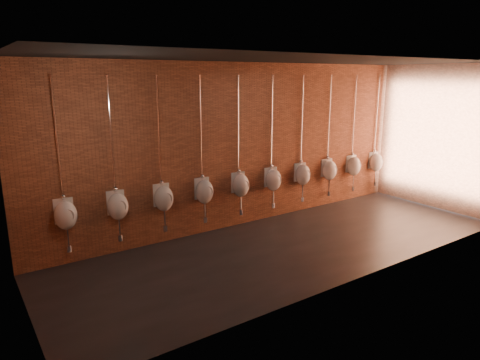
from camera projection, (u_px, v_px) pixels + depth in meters
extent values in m
plane|color=black|center=(292.00, 246.00, 7.59)|extent=(8.50, 8.50, 0.00)
cube|color=black|center=(298.00, 59.00, 6.84)|extent=(8.50, 3.00, 0.04)
cube|color=#955536|center=(244.00, 146.00, 8.42)|extent=(8.50, 0.04, 3.20)
cube|color=#955536|center=(366.00, 174.00, 6.01)|extent=(8.50, 0.04, 3.20)
cube|color=#955536|center=(15.00, 196.00, 4.88)|extent=(0.04, 3.00, 3.20)
cube|color=#955536|center=(438.00, 138.00, 9.55)|extent=(0.04, 3.00, 3.20)
ellipsoid|color=silver|center=(66.00, 215.00, 6.59)|extent=(0.38, 0.34, 0.46)
cube|color=silver|center=(64.00, 211.00, 6.67)|extent=(0.30, 0.08, 0.41)
cylinder|color=#979797|center=(67.00, 216.00, 6.49)|extent=(0.20, 0.05, 0.20)
cylinder|color=silver|center=(57.00, 140.00, 6.39)|extent=(0.02, 0.02, 1.88)
sphere|color=silver|center=(63.00, 197.00, 6.59)|extent=(0.08, 0.08, 0.08)
cylinder|color=silver|center=(50.00, 75.00, 6.17)|extent=(0.05, 0.05, 0.01)
cylinder|color=silver|center=(68.00, 235.00, 6.67)|extent=(0.03, 0.03, 0.32)
cylinder|color=silver|center=(69.00, 248.00, 6.72)|extent=(0.08, 0.08, 0.11)
cylinder|color=silver|center=(68.00, 247.00, 6.78)|extent=(0.03, 0.15, 0.03)
ellipsoid|color=silver|center=(118.00, 207.00, 7.04)|extent=(0.38, 0.34, 0.46)
cube|color=silver|center=(116.00, 202.00, 7.12)|extent=(0.30, 0.08, 0.41)
cylinder|color=#979797|center=(120.00, 207.00, 6.94)|extent=(0.20, 0.05, 0.20)
cylinder|color=silver|center=(111.00, 136.00, 6.84)|extent=(0.02, 0.02, 1.88)
sphere|color=silver|center=(115.00, 189.00, 7.04)|extent=(0.08, 0.08, 0.08)
cylinder|color=silver|center=(107.00, 75.00, 6.62)|extent=(0.05, 0.05, 0.01)
cylinder|color=silver|center=(119.00, 225.00, 7.12)|extent=(0.03, 0.03, 0.32)
cylinder|color=silver|center=(120.00, 238.00, 7.17)|extent=(0.08, 0.08, 0.11)
cylinder|color=silver|center=(119.00, 236.00, 7.23)|extent=(0.03, 0.15, 0.03)
ellipsoid|color=silver|center=(164.00, 199.00, 7.49)|extent=(0.38, 0.34, 0.46)
cube|color=silver|center=(161.00, 195.00, 7.57)|extent=(0.30, 0.08, 0.41)
cylinder|color=#979797|center=(167.00, 199.00, 7.40)|extent=(0.20, 0.05, 0.20)
cylinder|color=silver|center=(159.00, 132.00, 7.29)|extent=(0.02, 0.02, 1.88)
sphere|color=silver|center=(161.00, 182.00, 7.49)|extent=(0.08, 0.08, 0.08)
cylinder|color=silver|center=(156.00, 75.00, 7.07)|extent=(0.05, 0.05, 0.01)
cylinder|color=silver|center=(165.00, 216.00, 7.57)|extent=(0.03, 0.03, 0.32)
cylinder|color=silver|center=(165.00, 228.00, 7.62)|extent=(0.08, 0.08, 0.11)
cylinder|color=silver|center=(163.00, 227.00, 7.68)|extent=(0.03, 0.15, 0.03)
ellipsoid|color=silver|center=(205.00, 192.00, 7.95)|extent=(0.38, 0.34, 0.46)
cube|color=silver|center=(202.00, 188.00, 8.02)|extent=(0.30, 0.08, 0.41)
cylinder|color=#979797|center=(208.00, 192.00, 7.85)|extent=(0.20, 0.05, 0.20)
cylinder|color=silver|center=(201.00, 129.00, 7.74)|extent=(0.02, 0.02, 1.88)
sphere|color=silver|center=(202.00, 176.00, 7.94)|extent=(0.08, 0.08, 0.08)
cylinder|color=silver|center=(200.00, 75.00, 7.52)|extent=(0.05, 0.05, 0.01)
cylinder|color=silver|center=(205.00, 209.00, 8.02)|extent=(0.03, 0.03, 0.32)
cylinder|color=silver|center=(205.00, 220.00, 8.07)|extent=(0.08, 0.08, 0.11)
cylinder|color=silver|center=(203.00, 219.00, 8.13)|extent=(0.03, 0.15, 0.03)
ellipsoid|color=silver|center=(241.00, 186.00, 8.40)|extent=(0.38, 0.34, 0.46)
cube|color=silver|center=(238.00, 182.00, 8.47)|extent=(0.30, 0.08, 0.41)
cylinder|color=#979797|center=(244.00, 185.00, 8.30)|extent=(0.20, 0.05, 0.20)
cylinder|color=silver|center=(238.00, 126.00, 8.19)|extent=(0.02, 0.02, 1.88)
sphere|color=silver|center=(239.00, 171.00, 8.39)|extent=(0.08, 0.08, 0.08)
cylinder|color=silver|center=(238.00, 76.00, 7.97)|extent=(0.05, 0.05, 0.01)
cylinder|color=silver|center=(241.00, 201.00, 8.47)|extent=(0.03, 0.03, 0.32)
cylinder|color=silver|center=(241.00, 212.00, 8.53)|extent=(0.08, 0.08, 0.11)
cylinder|color=silver|center=(239.00, 211.00, 8.59)|extent=(0.03, 0.15, 0.03)
ellipsoid|color=silver|center=(273.00, 180.00, 8.85)|extent=(0.38, 0.34, 0.46)
cube|color=silver|center=(270.00, 177.00, 8.93)|extent=(0.30, 0.08, 0.41)
cylinder|color=#979797|center=(277.00, 180.00, 8.75)|extent=(0.20, 0.05, 0.20)
cylinder|color=silver|center=(272.00, 123.00, 8.65)|extent=(0.02, 0.02, 1.88)
sphere|color=silver|center=(271.00, 166.00, 8.85)|extent=(0.08, 0.08, 0.08)
cylinder|color=silver|center=(273.00, 76.00, 8.43)|extent=(0.05, 0.05, 0.01)
cylinder|color=silver|center=(273.00, 195.00, 8.93)|extent=(0.03, 0.03, 0.32)
cylinder|color=silver|center=(273.00, 205.00, 8.98)|extent=(0.08, 0.08, 0.11)
cylinder|color=silver|center=(271.00, 204.00, 9.04)|extent=(0.03, 0.15, 0.03)
ellipsoid|color=silver|center=(303.00, 175.00, 9.30)|extent=(0.38, 0.34, 0.46)
cube|color=silver|center=(300.00, 172.00, 9.38)|extent=(0.30, 0.08, 0.41)
cylinder|color=#979797|center=(307.00, 175.00, 9.20)|extent=(0.20, 0.05, 0.20)
cylinder|color=silver|center=(302.00, 121.00, 9.10)|extent=(0.02, 0.02, 1.88)
sphere|color=silver|center=(301.00, 162.00, 9.30)|extent=(0.08, 0.08, 0.08)
cylinder|color=silver|center=(303.00, 76.00, 8.88)|extent=(0.05, 0.05, 0.01)
cylinder|color=silver|center=(302.00, 189.00, 9.38)|extent=(0.03, 0.03, 0.32)
cylinder|color=silver|center=(302.00, 199.00, 9.43)|extent=(0.08, 0.08, 0.11)
cylinder|color=silver|center=(300.00, 198.00, 9.49)|extent=(0.03, 0.15, 0.03)
ellipsoid|color=silver|center=(330.00, 170.00, 9.75)|extent=(0.38, 0.34, 0.46)
cube|color=silver|center=(326.00, 168.00, 9.83)|extent=(0.30, 0.08, 0.41)
cylinder|color=#979797|center=(333.00, 170.00, 9.65)|extent=(0.20, 0.05, 0.20)
cylinder|color=silver|center=(329.00, 119.00, 9.55)|extent=(0.02, 0.02, 1.88)
sphere|color=silver|center=(328.00, 158.00, 9.75)|extent=(0.08, 0.08, 0.08)
cylinder|color=silver|center=(331.00, 76.00, 9.33)|extent=(0.05, 0.05, 0.01)
cylinder|color=silver|center=(329.00, 184.00, 9.83)|extent=(0.03, 0.03, 0.32)
cylinder|color=silver|center=(328.00, 193.00, 9.88)|extent=(0.08, 0.08, 0.11)
cylinder|color=silver|center=(326.00, 193.00, 9.94)|extent=(0.03, 0.15, 0.03)
ellipsoid|color=silver|center=(354.00, 166.00, 10.20)|extent=(0.38, 0.34, 0.46)
cube|color=silver|center=(351.00, 164.00, 10.28)|extent=(0.30, 0.08, 0.41)
cylinder|color=#979797|center=(358.00, 166.00, 10.11)|extent=(0.20, 0.05, 0.20)
cylinder|color=silver|center=(354.00, 117.00, 10.00)|extent=(0.02, 0.02, 1.88)
sphere|color=silver|center=(352.00, 154.00, 10.20)|extent=(0.08, 0.08, 0.08)
cylinder|color=silver|center=(357.00, 76.00, 9.78)|extent=(0.05, 0.05, 0.01)
cylinder|color=silver|center=(353.00, 180.00, 10.28)|extent=(0.03, 0.03, 0.32)
cylinder|color=silver|center=(353.00, 188.00, 10.33)|extent=(0.08, 0.08, 0.11)
cylinder|color=silver|center=(350.00, 188.00, 10.39)|extent=(0.03, 0.15, 0.03)
ellipsoid|color=silver|center=(376.00, 162.00, 10.66)|extent=(0.38, 0.34, 0.46)
cube|color=silver|center=(373.00, 160.00, 10.73)|extent=(0.30, 0.08, 0.41)
cylinder|color=#979797|center=(380.00, 162.00, 10.56)|extent=(0.20, 0.05, 0.20)
cylinder|color=silver|center=(377.00, 115.00, 10.45)|extent=(0.02, 0.02, 1.88)
sphere|color=silver|center=(374.00, 151.00, 10.65)|extent=(0.08, 0.08, 0.08)
cylinder|color=silver|center=(380.00, 76.00, 10.23)|extent=(0.05, 0.05, 0.01)
cylinder|color=silver|center=(375.00, 175.00, 10.73)|extent=(0.03, 0.03, 0.32)
cylinder|color=silver|center=(375.00, 184.00, 10.79)|extent=(0.08, 0.08, 0.11)
cylinder|color=silver|center=(372.00, 183.00, 10.85)|extent=(0.03, 0.15, 0.03)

